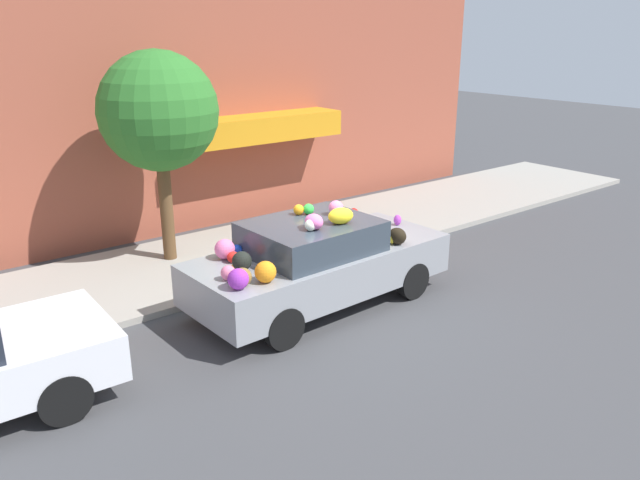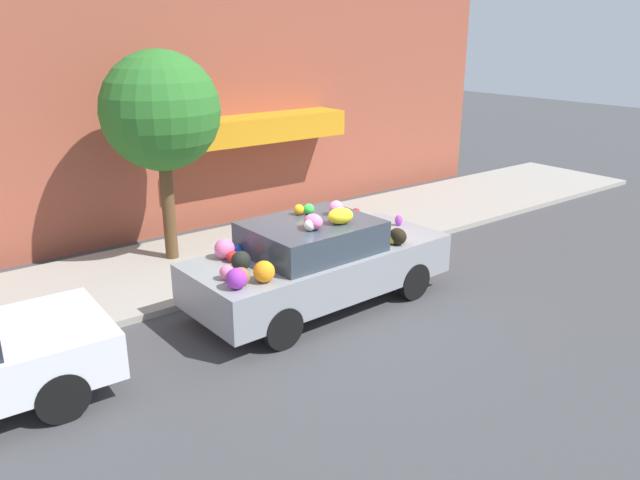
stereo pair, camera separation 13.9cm
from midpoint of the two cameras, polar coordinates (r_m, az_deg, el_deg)
ground_plane at (r=10.30m, az=-0.57°, el=-5.77°), size 60.00×60.00×0.00m
sidewalk_curb at (r=12.37m, az=-8.25°, el=-1.37°), size 24.00×3.20×0.11m
building_facade at (r=13.72m, az=-13.18°, el=11.96°), size 18.00×1.20×5.58m
street_tree at (r=11.64m, az=-14.89°, el=11.23°), size 2.13×2.13×3.85m
fire_hydrant at (r=12.79m, az=2.78°, el=1.40°), size 0.20×0.20×0.70m
art_car at (r=9.93m, az=-0.63°, el=-1.94°), size 4.37×1.89×1.70m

